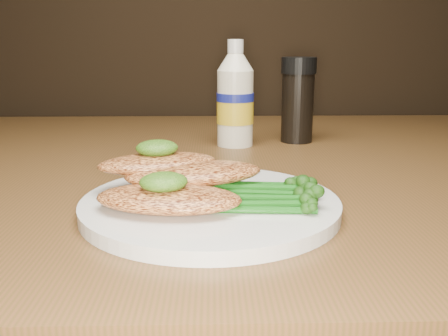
{
  "coord_description": "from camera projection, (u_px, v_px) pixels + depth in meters",
  "views": [
    {
      "loc": [
        -0.01,
        0.4,
        0.9
      ],
      "look_at": [
        -0.0,
        0.85,
        0.79
      ],
      "focal_mm": 39.67,
      "sensor_mm": 36.0,
      "label": 1
    }
  ],
  "objects": [
    {
      "name": "mayo_bottle",
      "position": [
        235.0,
        94.0,
        0.74
      ],
      "size": [
        0.06,
        0.06,
        0.16
      ],
      "primitive_type": null,
      "rotation": [
        0.0,
        0.0,
        -0.13
      ],
      "color": "#EEE5C9",
      "rests_on": "dining_table"
    },
    {
      "name": "pesto_front",
      "position": [
        164.0,
        182.0,
        0.42
      ],
      "size": [
        0.05,
        0.05,
        0.02
      ],
      "primitive_type": "ellipsoid",
      "rotation": [
        0.0,
        0.0,
        0.25
      ],
      "color": "#123608",
      "rests_on": "chicken_front"
    },
    {
      "name": "chicken_mid",
      "position": [
        194.0,
        173.0,
        0.47
      ],
      "size": [
        0.15,
        0.1,
        0.02
      ],
      "primitive_type": "ellipsoid",
      "rotation": [
        0.0,
        0.0,
        0.24
      ],
      "color": "#DE8846",
      "rests_on": "plate"
    },
    {
      "name": "chicken_front",
      "position": [
        169.0,
        199.0,
        0.43
      ],
      "size": [
        0.14,
        0.09,
        0.02
      ],
      "primitive_type": "ellipsoid",
      "rotation": [
        0.0,
        0.0,
        -0.14
      ],
      "color": "#DE8846",
      "rests_on": "plate"
    },
    {
      "name": "broccolini_bundle",
      "position": [
        260.0,
        191.0,
        0.45
      ],
      "size": [
        0.14,
        0.12,
        0.02
      ],
      "primitive_type": null,
      "rotation": [
        0.0,
        0.0,
        -0.27
      ],
      "color": "#155713",
      "rests_on": "plate"
    },
    {
      "name": "pepper_grinder",
      "position": [
        298.0,
        100.0,
        0.77
      ],
      "size": [
        0.06,
        0.06,
        0.13
      ],
      "primitive_type": null,
      "rotation": [
        0.0,
        0.0,
        -0.22
      ],
      "color": "black",
      "rests_on": "dining_table"
    },
    {
      "name": "chicken_back",
      "position": [
        158.0,
        163.0,
        0.48
      ],
      "size": [
        0.13,
        0.09,
        0.02
      ],
      "primitive_type": "ellipsoid",
      "rotation": [
        0.0,
        0.0,
        0.28
      ],
      "color": "#DE8846",
      "rests_on": "plate"
    },
    {
      "name": "plate",
      "position": [
        210.0,
        205.0,
        0.46
      ],
      "size": [
        0.24,
        0.24,
        0.01
      ],
      "primitive_type": "cylinder",
      "color": "silver",
      "rests_on": "dining_table"
    },
    {
      "name": "pesto_back",
      "position": [
        157.0,
        148.0,
        0.49
      ],
      "size": [
        0.05,
        0.05,
        0.02
      ],
      "primitive_type": "ellipsoid",
      "rotation": [
        0.0,
        0.0,
        0.22
      ],
      "color": "#123608",
      "rests_on": "chicken_back"
    }
  ]
}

